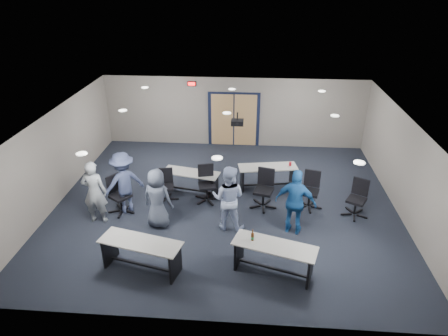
# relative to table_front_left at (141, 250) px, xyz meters

# --- Properties ---
(floor) EXTENTS (10.00, 10.00, 0.00)m
(floor) POSITION_rel_table_front_left_xyz_m (1.71, 3.06, -0.53)
(floor) COLOR black
(floor) RESTS_ON ground
(back_wall) EXTENTS (10.00, 0.04, 2.70)m
(back_wall) POSITION_rel_table_front_left_xyz_m (1.71, 7.56, 0.82)
(back_wall) COLOR gray
(back_wall) RESTS_ON floor
(front_wall) EXTENTS (10.00, 0.04, 2.70)m
(front_wall) POSITION_rel_table_front_left_xyz_m (1.71, -1.44, 0.82)
(front_wall) COLOR gray
(front_wall) RESTS_ON floor
(left_wall) EXTENTS (0.04, 9.00, 2.70)m
(left_wall) POSITION_rel_table_front_left_xyz_m (-3.29, 3.06, 0.82)
(left_wall) COLOR gray
(left_wall) RESTS_ON floor
(right_wall) EXTENTS (0.04, 9.00, 2.70)m
(right_wall) POSITION_rel_table_front_left_xyz_m (6.71, 3.06, 0.82)
(right_wall) COLOR gray
(right_wall) RESTS_ON floor
(ceiling) EXTENTS (10.00, 9.00, 0.04)m
(ceiling) POSITION_rel_table_front_left_xyz_m (1.71, 3.06, 2.17)
(ceiling) COLOR white
(ceiling) RESTS_ON back_wall
(double_door) EXTENTS (2.00, 0.07, 2.20)m
(double_door) POSITION_rel_table_front_left_xyz_m (1.71, 7.52, 0.52)
(double_door) COLOR black
(double_door) RESTS_ON back_wall
(exit_sign) EXTENTS (0.32, 0.07, 0.18)m
(exit_sign) POSITION_rel_table_front_left_xyz_m (0.11, 7.50, 1.92)
(exit_sign) COLOR black
(exit_sign) RESTS_ON back_wall
(ceiling_projector) EXTENTS (0.35, 0.32, 0.37)m
(ceiling_projector) POSITION_rel_table_front_left_xyz_m (2.01, 3.55, 1.88)
(ceiling_projector) COLOR black
(ceiling_projector) RESTS_ON ceiling
(ceiling_can_lights) EXTENTS (6.24, 5.74, 0.02)m
(ceiling_can_lights) POSITION_rel_table_front_left_xyz_m (1.71, 3.31, 2.14)
(ceiling_can_lights) COLOR white
(ceiling_can_lights) RESTS_ON ceiling
(table_front_left) EXTENTS (2.01, 1.08, 0.77)m
(table_front_left) POSITION_rel_table_front_left_xyz_m (0.00, 0.00, 0.00)
(table_front_left) COLOR #B1AFA7
(table_front_left) RESTS_ON floor
(table_front_right) EXTENTS (1.99, 1.16, 1.05)m
(table_front_right) POSITION_rel_table_front_left_xyz_m (3.03, 0.11, 0.00)
(table_front_right) COLOR #B1AFA7
(table_front_right) RESTS_ON floor
(table_back_left) EXTENTS (1.84, 0.95, 0.71)m
(table_back_left) POSITION_rel_table_front_left_xyz_m (0.61, 3.63, -0.04)
(table_back_left) COLOR #B1AFA7
(table_back_left) RESTS_ON floor
(table_back_right) EXTENTS (1.90, 0.91, 0.86)m
(table_back_right) POSITION_rel_table_front_left_xyz_m (2.98, 4.15, -0.02)
(table_back_right) COLOR #B1AFA7
(table_back_right) RESTS_ON floor
(chair_back_a) EXTENTS (0.74, 0.74, 1.00)m
(chair_back_a) POSITION_rel_table_front_left_xyz_m (-0.07, 3.08, -0.03)
(chair_back_a) COLOR black
(chair_back_a) RESTS_ON floor
(chair_back_b) EXTENTS (0.85, 0.85, 1.12)m
(chair_back_b) POSITION_rel_table_front_left_xyz_m (1.15, 3.18, 0.03)
(chair_back_b) COLOR black
(chair_back_b) RESTS_ON floor
(chair_back_c) EXTENTS (0.90, 0.90, 1.17)m
(chair_back_c) POSITION_rel_table_front_left_xyz_m (2.83, 2.95, 0.06)
(chair_back_c) COLOR black
(chair_back_c) RESTS_ON floor
(chair_back_d) EXTENTS (0.86, 0.86, 1.11)m
(chair_back_d) POSITION_rel_table_front_left_xyz_m (4.18, 3.03, 0.03)
(chair_back_d) COLOR black
(chair_back_d) RESTS_ON floor
(chair_loose_left) EXTENTS (0.98, 0.98, 1.12)m
(chair_loose_left) POSITION_rel_table_front_left_xyz_m (-1.24, 2.37, 0.03)
(chair_loose_left) COLOR black
(chair_loose_left) RESTS_ON floor
(chair_loose_right) EXTENTS (0.93, 0.93, 1.09)m
(chair_loose_right) POSITION_rel_table_front_left_xyz_m (5.43, 2.69, 0.01)
(chair_loose_right) COLOR black
(chair_loose_right) RESTS_ON floor
(person_gray) EXTENTS (0.67, 0.45, 1.83)m
(person_gray) POSITION_rel_table_front_left_xyz_m (-1.75, 1.87, 0.39)
(person_gray) COLOR #979EA5
(person_gray) RESTS_ON floor
(person_plaid) EXTENTS (0.92, 0.70, 1.69)m
(person_plaid) POSITION_rel_table_front_left_xyz_m (-0.01, 1.79, 0.31)
(person_plaid) COLOR #4E576B
(person_plaid) RESTS_ON floor
(person_lightblue) EXTENTS (0.99, 0.83, 1.83)m
(person_lightblue) POSITION_rel_table_front_left_xyz_m (1.88, 1.83, 0.39)
(person_lightblue) COLOR #B7C9F3
(person_lightblue) RESTS_ON floor
(person_navy) EXTENTS (1.16, 0.74, 1.83)m
(person_navy) POSITION_rel_table_front_left_xyz_m (3.63, 1.76, 0.39)
(person_navy) COLOR #1B5398
(person_navy) RESTS_ON floor
(person_back) EXTENTS (1.35, 1.25, 1.83)m
(person_back) POSITION_rel_table_front_left_xyz_m (-1.12, 2.46, 0.39)
(person_back) COLOR #424D77
(person_back) RESTS_ON floor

